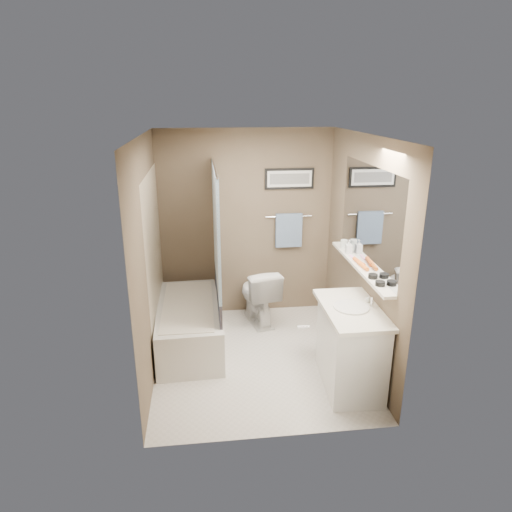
{
  "coord_description": "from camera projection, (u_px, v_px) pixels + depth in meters",
  "views": [
    {
      "loc": [
        -0.54,
        -4.37,
        2.72
      ],
      "look_at": [
        0.0,
        0.15,
        1.15
      ],
      "focal_mm": 32.0,
      "sensor_mm": 36.0,
      "label": 1
    }
  ],
  "objects": [
    {
      "name": "faucet_knob",
      "position": [
        368.0,
        299.0,
        4.45
      ],
      "size": [
        0.05,
        0.05,
        0.05
      ],
      "primitive_type": "sphere",
      "color": "silver",
      "rests_on": "countertop"
    },
    {
      "name": "door",
      "position": [
        345.0,
        328.0,
        3.62
      ],
      "size": [
        0.8,
        0.02,
        2.0
      ],
      "primitive_type": "cube",
      "color": "silver",
      "rests_on": "wall_front"
    },
    {
      "name": "toilet",
      "position": [
        258.0,
        295.0,
        5.79
      ],
      "size": [
        0.55,
        0.8,
        0.74
      ],
      "primitive_type": "imported",
      "rotation": [
        0.0,
        0.0,
        3.34
      ],
      "color": "white",
      "rests_on": "ground"
    },
    {
      "name": "towel",
      "position": [
        289.0,
        230.0,
        5.87
      ],
      "size": [
        0.34,
        0.05,
        0.44
      ],
      "primitive_type": "cube",
      "color": "#8CAACC",
      "rests_on": "towel_bar"
    },
    {
      "name": "faucet_spout",
      "position": [
        372.0,
        302.0,
        4.35
      ],
      "size": [
        0.02,
        0.02,
        0.1
      ],
      "primitive_type": "cylinder",
      "color": "silver",
      "rests_on": "countertop"
    },
    {
      "name": "mirror",
      "position": [
        369.0,
        217.0,
        4.51
      ],
      "size": [
        0.02,
        1.6,
        1.0
      ],
      "primitive_type": "cube",
      "color": "silver",
      "rests_on": "wall_right"
    },
    {
      "name": "curtain_upper",
      "position": [
        216.0,
        226.0,
        5.02
      ],
      "size": [
        0.03,
        1.45,
        1.28
      ],
      "primitive_type": "cube",
      "color": "silver",
      "rests_on": "curtain_rod"
    },
    {
      "name": "bathtub",
      "position": [
        189.0,
        325.0,
        5.26
      ],
      "size": [
        0.75,
        1.52,
        0.5
      ],
      "primitive_type": "cube",
      "rotation": [
        0.0,
        0.0,
        0.04
      ],
      "color": "silver",
      "rests_on": "ground"
    },
    {
      "name": "vanity",
      "position": [
        350.0,
        348.0,
        4.49
      ],
      "size": [
        0.55,
        0.93,
        0.8
      ],
      "primitive_type": "cube",
      "rotation": [
        0.0,
        0.0,
        -0.06
      ],
      "color": "white",
      "rests_on": "ground"
    },
    {
      "name": "hair_brush_back",
      "position": [
        359.0,
        262.0,
        4.69
      ],
      "size": [
        0.07,
        0.22,
        0.04
      ],
      "primitive_type": "cylinder",
      "rotation": [
        1.57,
        0.0,
        0.13
      ],
      "color": "orange",
      "rests_on": "shelf"
    },
    {
      "name": "wall_back",
      "position": [
        246.0,
        225.0,
        5.82
      ],
      "size": [
        2.2,
        0.04,
        2.4
      ],
      "primitive_type": "cube",
      "color": "brown",
      "rests_on": "ground"
    },
    {
      "name": "soap_bottle",
      "position": [
        349.0,
        247.0,
        4.99
      ],
      "size": [
        0.07,
        0.07,
        0.15
      ],
      "primitive_type": "imported",
      "rotation": [
        0.0,
        0.0,
        -0.05
      ],
      "color": "#999999",
      "rests_on": "shelf"
    },
    {
      "name": "art_mat",
      "position": [
        290.0,
        179.0,
        5.68
      ],
      "size": [
        0.56,
        0.0,
        0.2
      ],
      "primitive_type": "cube",
      "color": "white",
      "rests_on": "art_frame"
    },
    {
      "name": "tub_rim",
      "position": [
        188.0,
        305.0,
        5.18
      ],
      "size": [
        0.56,
        1.36,
        0.02
      ],
      "primitive_type": "cube",
      "color": "silver",
      "rests_on": "bathtub"
    },
    {
      "name": "candle_bowl_near",
      "position": [
        380.0,
        283.0,
        4.14
      ],
      "size": [
        0.09,
        0.09,
        0.04
      ],
      "primitive_type": "cylinder",
      "color": "black",
      "rests_on": "shelf"
    },
    {
      "name": "towel_bar",
      "position": [
        289.0,
        216.0,
        5.83
      ],
      "size": [
        0.6,
        0.02,
        0.02
      ],
      "primitive_type": "cylinder",
      "rotation": [
        0.0,
        1.57,
        0.0
      ],
      "color": "silver",
      "rests_on": "wall_back"
    },
    {
      "name": "glass_jar",
      "position": [
        344.0,
        244.0,
        5.16
      ],
      "size": [
        0.08,
        0.08,
        0.1
      ],
      "primitive_type": "cylinder",
      "color": "silver",
      "rests_on": "shelf"
    },
    {
      "name": "wall_left",
      "position": [
        150.0,
        260.0,
        4.54
      ],
      "size": [
        0.04,
        2.5,
        2.4
      ],
      "primitive_type": "cube",
      "color": "brown",
      "rests_on": "ground"
    },
    {
      "name": "candle_bowl_far",
      "position": [
        373.0,
        276.0,
        4.31
      ],
      "size": [
        0.09,
        0.09,
        0.04
      ],
      "primitive_type": "cylinder",
      "color": "black",
      "rests_on": "shelf"
    },
    {
      "name": "wall_right",
      "position": [
        360.0,
        252.0,
        4.78
      ],
      "size": [
        0.04,
        2.5,
        2.4
      ],
      "primitive_type": "cube",
      "color": "brown",
      "rests_on": "ground"
    },
    {
      "name": "shelf",
      "position": [
        360.0,
        266.0,
        4.67
      ],
      "size": [
        0.12,
        1.6,
        0.03
      ],
      "primitive_type": "cube",
      "color": "silver",
      "rests_on": "wall_right"
    },
    {
      "name": "curtain_lower",
      "position": [
        218.0,
        294.0,
        5.29
      ],
      "size": [
        0.03,
        1.45,
        0.36
      ],
      "primitive_type": "cube",
      "color": "#28324A",
      "rests_on": "curtain_rod"
    },
    {
      "name": "tile_surround",
      "position": [
        155.0,
        262.0,
        5.07
      ],
      "size": [
        0.02,
        1.55,
        2.0
      ],
      "primitive_type": "cube",
      "color": "beige",
      "rests_on": "wall_left"
    },
    {
      "name": "curtain_rod",
      "position": [
        214.0,
        166.0,
        4.81
      ],
      "size": [
        0.02,
        1.55,
        0.02
      ],
      "primitive_type": "cylinder",
      "rotation": [
        1.57,
        0.0,
        0.0
      ],
      "color": "silver",
      "rests_on": "wall_left"
    },
    {
      "name": "countertop",
      "position": [
        352.0,
        310.0,
        4.35
      ],
      "size": [
        0.54,
        0.96,
        0.04
      ],
      "primitive_type": "cube",
      "color": "silver",
      "rests_on": "vanity"
    },
    {
      "name": "wall_front",
      "position": [
        277.0,
        308.0,
        3.51
      ],
      "size": [
        2.2,
        0.04,
        2.4
      ],
      "primitive_type": "cube",
      "color": "brown",
      "rests_on": "ground"
    },
    {
      "name": "door_handle",
      "position": [
        303.0,
        327.0,
        3.63
      ],
      "size": [
        0.1,
        0.02,
        0.02
      ],
      "primitive_type": "cylinder",
      "rotation": [
        0.0,
        1.57,
        0.0
      ],
      "color": "silver",
      "rests_on": "door"
    },
    {
      "name": "art_frame",
      "position": [
        289.0,
        179.0,
        5.69
      ],
      "size": [
        0.62,
        0.02,
        0.26
      ],
      "primitive_type": "cube",
      "color": "black",
      "rests_on": "wall_back"
    },
    {
      "name": "ground",
      "position": [
        258.0,
        358.0,
        5.05
      ],
      "size": [
        2.5,
        2.5,
        0.0
      ],
      "primitive_type": "plane",
      "color": "silver",
      "rests_on": "ground"
    },
    {
      "name": "ceiling",
      "position": [
        258.0,
        137.0,
        4.28
      ],
      "size": [
        2.2,
        2.5,
        0.04
      ],
      "primitive_type": "cube",
      "color": "white",
      "rests_on": "wall_back"
    },
    {
      "name": "art_image",
      "position": [
        290.0,
        179.0,
        5.68
      ],
      "size": [
        0.5,
        0.0,
        0.13
      ],
      "primitive_type": "cube",
      "color": "#595959",
      "rests_on": "art_mat"
    },
    {
      "name": "sink_basin",
      "position": [
        351.0,
        307.0,
        4.34
      ],
      "size": [
        0.34,
        0.34,
        0.01
      ],
      "primitive_type": "cylinder",
      "color": "silver",
      "rests_on": "countertop"
    },
    {
      "name": "pink_comb",
      "position": [
        353.0,
        257.0,
        4.87
      ],
      "size": [
        0.04,
        0.16,
        0.01
      ],
      "primitive_type": "cube",
      "rotation": [
        0.0,
        0.0,
        0.06
      ],
      "color": "#FE9BCE",
      "rests_on": "shelf"
    },
    {
      "name": "hair_brush_front",
      "position": [
        363.0,
        266.0,
        4.57
      ],
      "size": [
        0.06,
        0.22,
        0.04
      ],
      "primitive_type": "cylinder",
      "rotation": [
        1.57,
        0.0,
        0.08
      ],
      "color": "orange",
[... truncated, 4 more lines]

